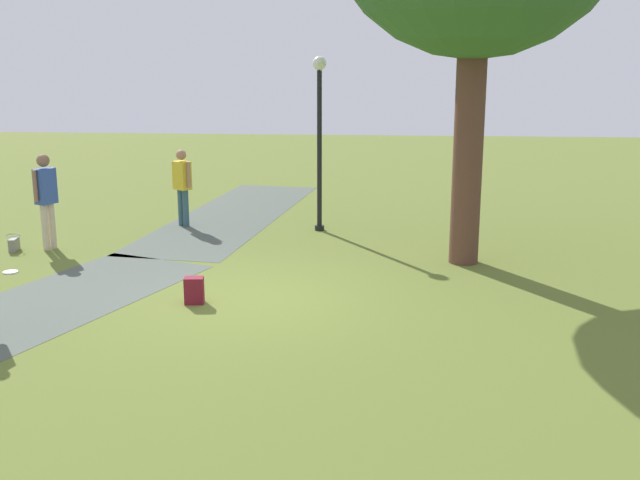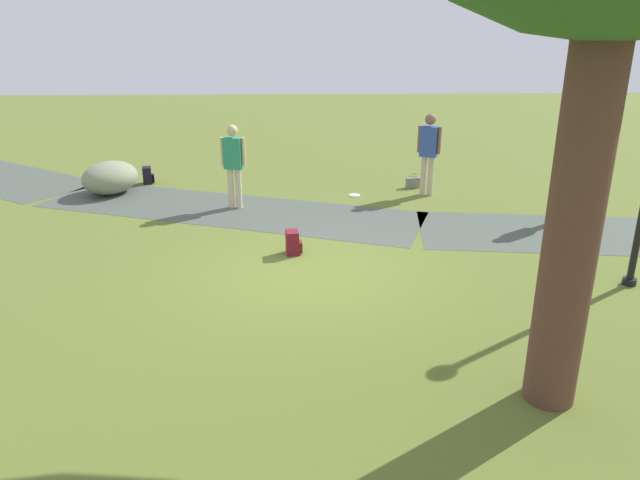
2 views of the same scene
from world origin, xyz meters
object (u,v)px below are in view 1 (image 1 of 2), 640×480
Objects in this scene: handbag_on_grass at (14,244)px; frisbee_on_grass at (10,272)px; lamp_post at (319,125)px; man_near_boulder at (182,182)px; woman_with_handbag at (46,194)px; spare_backpack_on_lawn at (194,291)px.

frisbee_on_grass is (1.42, 0.62, -0.13)m from handbag_on_grass.
lamp_post is 6.32m from handbag_on_grass.
lamp_post reaches higher than man_near_boulder.
man_near_boulder is 6.56× the size of frisbee_on_grass.
woman_with_handbag is (2.02, -4.95, -1.14)m from lamp_post.
woman_with_handbag is at bearing -42.64° from man_near_boulder.
woman_with_handbag is at bearing -130.23° from spare_backpack_on_lawn.
woman_with_handbag is 4.51× the size of spare_backpack_on_lawn.
woman_with_handbag is 2.97m from man_near_boulder.
woman_with_handbag is 1.92m from frisbee_on_grass.
man_near_boulder is at bearing 132.05° from handbag_on_grass.
lamp_post is 5.56m from spare_backpack_on_lawn.
handbag_on_grass is 1.34× the size of frisbee_on_grass.
handbag_on_grass is at bearing -68.38° from lamp_post.
lamp_post is 8.88× the size of spare_backpack_on_lawn.
lamp_post is at bearing 86.74° from man_near_boulder.
woman_with_handbag is 1.10× the size of man_near_boulder.
frisbee_on_grass is (-1.35, -3.50, -0.18)m from spare_backpack_on_lawn.
frisbee_on_grass is at bearing 0.07° from woman_with_handbag.
man_near_boulder reaches higher than handbag_on_grass.
lamp_post reaches higher than frisbee_on_grass.
spare_backpack_on_lawn reaches higher than frisbee_on_grass.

